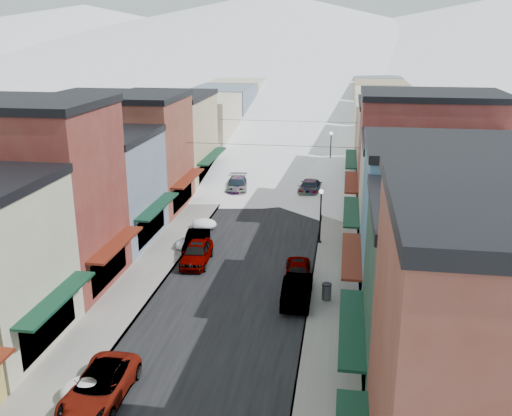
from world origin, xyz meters
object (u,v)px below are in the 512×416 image
(car_white_suv, at_px, (99,387))
(car_silver_sedan, at_px, (197,253))
(trash_can, at_px, (327,291))
(car_green_sedan, at_px, (297,289))
(streetlamp_near, at_px, (321,209))
(car_dark_hatch, at_px, (196,241))

(car_white_suv, xyz_separation_m, car_silver_sedan, (0.27, 16.74, 0.07))
(car_white_suv, height_order, trash_can, car_white_suv)
(car_green_sedan, distance_m, streetlamp_near, 10.68)
(car_white_suv, xyz_separation_m, car_green_sedan, (8.18, 11.70, 0.09))
(car_silver_sedan, bearing_deg, car_dark_hatch, 102.52)
(car_silver_sedan, bearing_deg, car_white_suv, -93.85)
(car_silver_sedan, height_order, car_dark_hatch, car_silver_sedan)
(car_silver_sedan, distance_m, car_green_sedan, 9.38)
(streetlamp_near, bearing_deg, car_dark_hatch, -163.08)
(car_white_suv, bearing_deg, streetlamp_near, 67.20)
(car_green_sedan, bearing_deg, car_white_suv, 54.23)
(car_silver_sedan, relative_size, streetlamp_near, 1.08)
(car_white_suv, distance_m, car_silver_sedan, 16.74)
(car_white_suv, xyz_separation_m, car_dark_hatch, (-0.42, 19.24, -0.01))
(car_dark_hatch, height_order, car_green_sedan, car_green_sedan)
(car_white_suv, distance_m, streetlamp_near, 24.02)
(car_silver_sedan, xyz_separation_m, car_green_sedan, (7.91, -5.04, 0.02))
(trash_can, distance_m, streetlamp_near, 10.51)
(trash_can, height_order, streetlamp_near, streetlamp_near)
(car_dark_hatch, bearing_deg, trash_can, -40.25)
(streetlamp_near, bearing_deg, trash_can, -84.68)
(car_green_sedan, xyz_separation_m, trash_can, (1.85, 0.20, -0.14))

